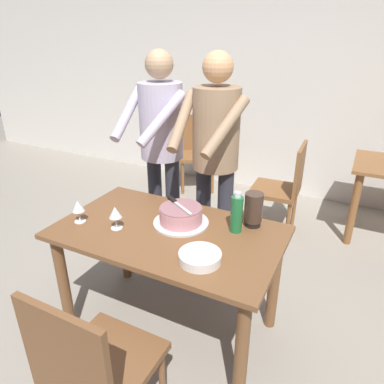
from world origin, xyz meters
TOP-DOWN VIEW (x-y plane):
  - ground_plane at (0.00, 0.00)m, footprint 14.00×14.00m
  - back_wall at (0.00, 2.63)m, footprint 10.00×0.12m
  - main_dining_table at (0.00, 0.00)m, footprint 1.33×0.78m
  - cake_on_platter at (0.03, 0.11)m, footprint 0.34×0.34m
  - cake_knife at (-0.03, 0.14)m, footprint 0.24×0.16m
  - plate_stack at (0.30, -0.20)m, footprint 0.22×0.22m
  - wine_glass_near at (-0.28, -0.12)m, footprint 0.08×0.08m
  - wine_glass_far at (-0.54, -0.16)m, footprint 0.08×0.08m
  - water_bottle at (0.36, 0.17)m, footprint 0.07×0.07m
  - hurricane_lamp at (0.43, 0.28)m, footprint 0.11×0.11m
  - person_cutting_cake at (0.03, 0.60)m, footprint 0.47×0.56m
  - person_standing_beside at (-0.42, 0.63)m, footprint 0.46×0.57m
  - chair_near_side at (0.06, -0.77)m, footprint 0.44×0.44m
  - background_chair_0 at (-0.92, 2.26)m, footprint 0.60×0.60m
  - background_chair_2 at (0.34, 1.59)m, footprint 0.46×0.46m

SIDE VIEW (x-z plane):
  - ground_plane at x=0.00m, z-range 0.00..0.00m
  - chair_near_side at x=0.06m, z-range 0.04..0.94m
  - background_chair_0 at x=-0.92m, z-range 0.04..0.94m
  - background_chair_2 at x=0.34m, z-range 0.04..0.94m
  - main_dining_table at x=0.00m, z-range 0.24..0.99m
  - plate_stack at x=0.30m, z-range 0.75..0.80m
  - cake_on_platter at x=0.03m, z-range 0.75..0.86m
  - wine_glass_near at x=-0.28m, z-range 0.78..0.92m
  - wine_glass_far at x=-0.54m, z-range 0.78..0.92m
  - hurricane_lamp at x=0.43m, z-range 0.75..0.96m
  - water_bottle at x=0.36m, z-range 0.74..0.99m
  - cake_knife at x=-0.03m, z-range 0.86..0.88m
  - person_cutting_cake at x=0.03m, z-range 0.22..1.94m
  - person_standing_beside at x=-0.42m, z-range 0.22..1.94m
  - back_wall at x=0.00m, z-range 0.00..2.70m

